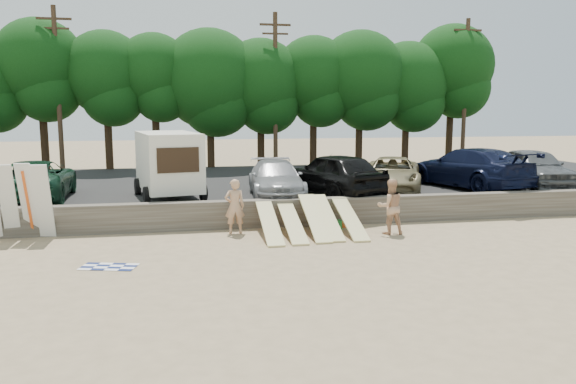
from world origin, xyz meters
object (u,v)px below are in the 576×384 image
at_px(car_4, 392,174).
at_px(beachgoer_a, 235,206).
at_px(car_3, 334,174).
at_px(car_2, 276,179).
at_px(car_1, 35,180).
at_px(cooler, 336,225).
at_px(box_trailer, 168,161).
at_px(car_5, 469,168).
at_px(car_6, 534,168).
at_px(beachgoer_b, 390,207).

height_order(car_4, beachgoer_a, car_4).
bearing_deg(car_3, car_2, -20.38).
distance_m(car_1, cooler, 11.97).
distance_m(box_trailer, car_2, 4.36).
relative_size(car_2, car_5, 0.80).
bearing_deg(car_1, car_4, 176.80).
bearing_deg(car_1, car_2, 170.48).
distance_m(car_5, car_6, 3.02).
relative_size(car_1, car_5, 0.90).
bearing_deg(beachgoer_a, car_1, -31.12).
bearing_deg(car_3, beachgoer_a, 16.76).
height_order(car_4, car_6, car_6).
height_order(car_3, beachgoer_a, car_3).
relative_size(car_1, car_4, 1.09).
bearing_deg(car_2, beachgoer_b, -50.17).
relative_size(car_3, cooler, 13.76).
xyz_separation_m(box_trailer, car_6, (16.27, 0.01, -0.59)).
bearing_deg(car_6, cooler, -150.69).
bearing_deg(car_2, car_5, 9.40).
xyz_separation_m(car_5, car_6, (3.00, -0.36, -0.03)).
height_order(car_3, cooler, car_3).
bearing_deg(box_trailer, beachgoer_a, -70.96).
bearing_deg(car_5, car_4, -16.47).
bearing_deg(car_2, cooler, -60.72).
relative_size(car_2, car_4, 0.97).
distance_m(car_1, car_2, 9.49).
xyz_separation_m(car_4, beachgoer_a, (-7.38, -4.34, -0.47)).
bearing_deg(car_6, beachgoer_b, -141.87).
bearing_deg(car_4, car_1, -158.13).
bearing_deg(car_4, car_3, -138.47).
bearing_deg(box_trailer, cooler, -44.78).
xyz_separation_m(beachgoer_a, beachgoer_b, (5.22, -1.06, 0.00)).
bearing_deg(car_3, car_4, 179.44).
height_order(car_5, beachgoer_b, car_5).
height_order(car_1, cooler, car_1).
distance_m(car_1, car_4, 14.81).
bearing_deg(beachgoer_b, car_3, -76.88).
relative_size(beachgoer_a, cooler, 4.97).
relative_size(car_3, beachgoer_b, 2.77).
relative_size(car_4, car_5, 0.82).
height_order(box_trailer, car_2, box_trailer).
height_order(car_3, beachgoer_b, car_3).
bearing_deg(cooler, car_5, 37.14).
bearing_deg(beachgoer_b, car_2, -50.79).
xyz_separation_m(box_trailer, beachgoer_a, (2.27, -3.90, -1.22)).
xyz_separation_m(car_1, car_5, (18.44, -0.15, 0.13)).
distance_m(car_1, beachgoer_b, 13.80).
distance_m(car_2, car_5, 9.06).
height_order(car_2, car_5, car_5).
height_order(car_4, beachgoer_b, car_4).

